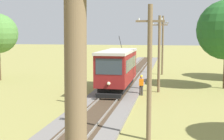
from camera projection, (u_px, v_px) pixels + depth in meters
The scene contains 6 objects.
red_tram at pixel (117, 68), 27.94m from camera, with size 2.60×8.54×4.79m.
utility_pole_near_tram at pixel (149, 72), 15.24m from camera, with size 1.40×0.25×6.75m.
utility_pole_mid at pixel (159, 53), 27.76m from camera, with size 1.40×0.31×6.90m.
utility_pole_far at pixel (163, 45), 39.48m from camera, with size 1.40×0.46×7.51m.
track_worker at pixel (72, 90), 23.81m from camera, with size 0.45×0.38×1.78m.
second_worker at pixel (141, 84), 26.63m from camera, with size 0.39×0.26×1.78m.
Camera 1 is at (4.67, -5.89, 5.38)m, focal length 49.70 mm.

